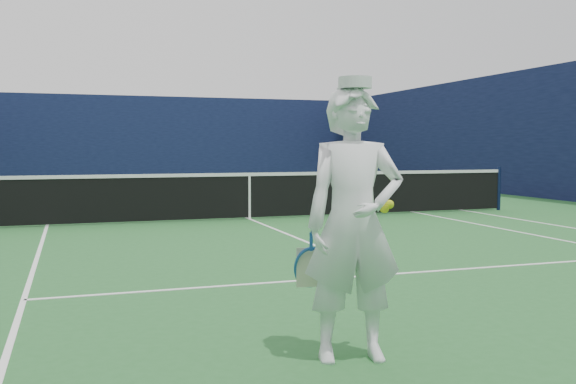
{
  "coord_description": "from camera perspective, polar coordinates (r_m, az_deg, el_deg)",
  "views": [
    {
      "loc": [
        -3.62,
        -13.34,
        1.55
      ],
      "look_at": [
        -1.69,
        -7.62,
        1.13
      ],
      "focal_mm": 40.0,
      "sensor_mm": 36.0,
      "label": 1
    }
  ],
  "objects": [
    {
      "name": "ground",
      "position": [
        13.91,
        -3.44,
        -2.43
      ],
      "size": [
        80.0,
        80.0,
        0.0
      ],
      "primitive_type": "plane",
      "color": "#25612B",
      "rests_on": "ground"
    },
    {
      "name": "court_markings",
      "position": [
        13.91,
        -3.44,
        -2.41
      ],
      "size": [
        11.03,
        23.83,
        0.01
      ],
      "color": "white",
      "rests_on": "ground"
    },
    {
      "name": "windscreen_fence",
      "position": [
        13.83,
        -3.47,
        5.84
      ],
      "size": [
        20.12,
        36.12,
        4.0
      ],
      "color": "#0F1537",
      "rests_on": "ground"
    },
    {
      "name": "tennis_net",
      "position": [
        13.86,
        -3.45,
        -0.15
      ],
      "size": [
        12.88,
        0.09,
        1.07
      ],
      "color": "#141E4C",
      "rests_on": "ground"
    },
    {
      "name": "tennis_player",
      "position": [
        4.68,
        5.88,
        -2.79
      ],
      "size": [
        0.8,
        0.61,
        2.05
      ],
      "rotation": [
        0.0,
        0.0,
        -0.17
      ],
      "color": "white",
      "rests_on": "ground"
    }
  ]
}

